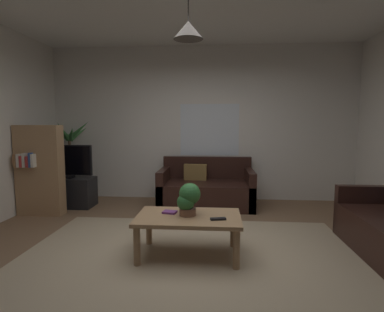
# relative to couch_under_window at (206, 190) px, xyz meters

# --- Properties ---
(floor) EXTENTS (5.63, 5.06, 0.02)m
(floor) POSITION_rel_couch_under_window_xyz_m (-0.11, -2.02, -0.28)
(floor) COLOR brown
(floor) RESTS_ON ground
(rug) EXTENTS (3.66, 2.78, 0.01)m
(rug) POSITION_rel_couch_under_window_xyz_m (-0.11, -2.22, -0.27)
(rug) COLOR tan
(rug) RESTS_ON ground
(wall_back) EXTENTS (5.75, 0.06, 2.84)m
(wall_back) POSITION_rel_couch_under_window_xyz_m (-0.11, 0.54, 1.15)
(wall_back) COLOR silver
(wall_back) RESTS_ON ground
(window_pane) EXTENTS (1.09, 0.01, 0.95)m
(window_pane) POSITION_rel_couch_under_window_xyz_m (0.04, 0.51, 1.03)
(window_pane) COLOR white
(couch_under_window) EXTENTS (1.60, 0.90, 0.82)m
(couch_under_window) POSITION_rel_couch_under_window_xyz_m (0.00, 0.00, 0.00)
(couch_under_window) COLOR black
(couch_under_window) RESTS_ON ground
(coffee_table) EXTENTS (1.11, 0.67, 0.44)m
(coffee_table) POSITION_rel_couch_under_window_xyz_m (-0.12, -2.05, 0.10)
(coffee_table) COLOR #A87F56
(coffee_table) RESTS_ON ground
(book_on_table_0) EXTENTS (0.17, 0.14, 0.02)m
(book_on_table_0) POSITION_rel_couch_under_window_xyz_m (-0.34, -1.97, 0.18)
(book_on_table_0) COLOR #72387F
(book_on_table_0) RESTS_ON coffee_table
(remote_on_table_0) EXTENTS (0.17, 0.08, 0.02)m
(remote_on_table_0) POSITION_rel_couch_under_window_xyz_m (0.19, -2.17, 0.18)
(remote_on_table_0) COLOR black
(remote_on_table_0) RESTS_ON coffee_table
(potted_plant_on_table) EXTENTS (0.25, 0.23, 0.35)m
(potted_plant_on_table) POSITION_rel_couch_under_window_xyz_m (-0.13, -2.03, 0.35)
(potted_plant_on_table) COLOR brown
(potted_plant_on_table) RESTS_ON coffee_table
(tv_stand) EXTENTS (0.90, 0.44, 0.50)m
(tv_stand) POSITION_rel_couch_under_window_xyz_m (-2.38, -0.24, -0.02)
(tv_stand) COLOR black
(tv_stand) RESTS_ON ground
(tv) EXTENTS (0.91, 0.16, 0.56)m
(tv) POSITION_rel_couch_under_window_xyz_m (-2.38, -0.26, 0.52)
(tv) COLOR black
(tv) RESTS_ON tv_stand
(potted_palm_corner) EXTENTS (0.85, 0.71, 1.50)m
(potted_palm_corner) POSITION_rel_couch_under_window_xyz_m (-2.52, 0.21, 0.42)
(potted_palm_corner) COLOR beige
(potted_palm_corner) RESTS_ON ground
(bookshelf_corner) EXTENTS (0.70, 0.31, 1.40)m
(bookshelf_corner) POSITION_rel_couch_under_window_xyz_m (-2.56, -0.73, 0.43)
(bookshelf_corner) COLOR #A87F56
(bookshelf_corner) RESTS_ON ground
(pendant_lamp) EXTENTS (0.30, 0.30, 0.57)m
(pendant_lamp) POSITION_rel_couch_under_window_xyz_m (-0.12, -2.05, 2.09)
(pendant_lamp) COLOR black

